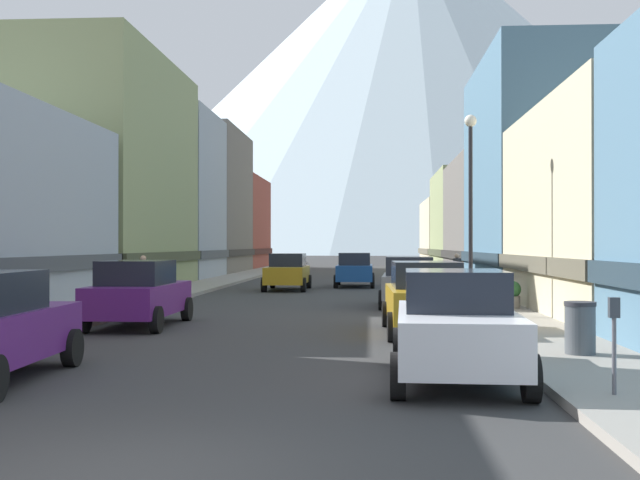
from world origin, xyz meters
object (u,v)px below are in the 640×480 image
car_right_2 (409,281)px  potted_plant_1 (513,294)px  streetlamp_right (471,184)px  pedestrian_1 (143,279)px  trash_bin_right (580,328)px  pedestrian_0 (457,274)px  car_right_1 (426,297)px  car_right_0 (456,325)px  car_driving_0 (288,272)px  parking_meter_near (614,331)px  car_driving_1 (355,270)px  car_left_1 (139,293)px

car_right_2 → potted_plant_1: car_right_2 is taller
streetlamp_right → pedestrian_1: bearing=151.4°
trash_bin_right → pedestrian_0: pedestrian_0 is taller
car_right_1 → potted_plant_1: (3.20, 6.14, -0.29)m
pedestrian_0 → pedestrian_1: pedestrian_0 is taller
car_right_0 → car_driving_0: bearing=102.1°
car_right_2 → streetlamp_right: size_ratio=0.76×
car_right_1 → parking_meter_near: (1.95, -8.58, 0.11)m
car_right_0 → car_right_1: 6.71m
car_driving_1 → streetlamp_right: 18.67m
pedestrian_1 → trash_bin_right: bearing=-49.0°
car_right_2 → parking_meter_near: 17.15m
car_right_1 → pedestrian_0: 15.70m
car_right_0 → pedestrian_1: (-10.05, 16.69, 0.01)m
potted_plant_1 → pedestrian_1: size_ratio=0.54×
car_driving_0 → car_right_0: bearing=-77.9°
car_right_2 → pedestrian_0: pedestrian_0 is taller
car_right_1 → car_driving_0: same height
car_right_0 → pedestrian_0: bearing=83.7°
car_left_1 → pedestrian_0: 17.49m
trash_bin_right → potted_plant_1: size_ratio=1.11×
pedestrian_0 → streetlamp_right: size_ratio=0.29×
trash_bin_right → potted_plant_1: (0.65, 10.66, -0.04)m
car_driving_1 → parking_meter_near: 30.55m
car_right_0 → trash_bin_right: (2.55, 2.18, -0.26)m
trash_bin_right → potted_plant_1: 10.68m
car_right_1 → streetlamp_right: (1.55, 3.66, 3.09)m
car_right_0 → car_right_2: 15.17m
pedestrian_1 → streetlamp_right: streetlamp_right is taller
car_right_1 → pedestrian_1: bearing=135.2°
car_driving_1 → pedestrian_1: (-7.85, -11.70, 0.01)m
car_left_1 → parking_meter_near: bearing=-45.7°
car_right_1 → potted_plant_1: size_ratio=5.04×
car_right_2 → car_right_1: bearing=-90.0°
potted_plant_1 → streetlamp_right: streetlamp_right is taller
parking_meter_near → potted_plant_1: bearing=85.1°
car_right_0 → trash_bin_right: car_right_0 is taller
car_left_1 → streetlamp_right: streetlamp_right is taller
car_right_1 → car_driving_0: size_ratio=1.01×
car_right_1 → parking_meter_near: 8.80m
car_driving_1 → parking_meter_near: size_ratio=3.31×
car_left_1 → car_right_2: size_ratio=0.98×
potted_plant_1 → pedestrian_1: (-13.25, 3.85, 0.30)m
parking_meter_near → potted_plant_1: 14.77m
car_right_0 → streetlamp_right: streetlamp_right is taller
car_right_0 → car_right_2: size_ratio=1.00×
car_right_0 → car_right_2: same height
car_left_1 → streetlamp_right: bearing=15.1°
car_left_1 → pedestrian_0: (10.05, 14.31, 0.03)m
parking_meter_near → car_left_1: bearing=134.3°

